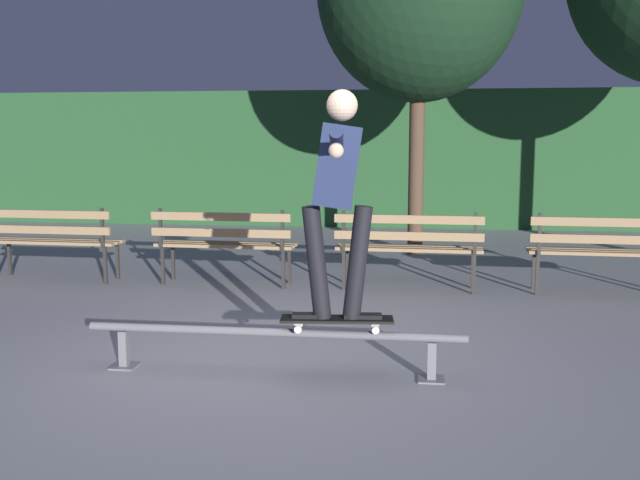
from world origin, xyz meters
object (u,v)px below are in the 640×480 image
object	(u,v)px
park_bench_rightmost	(607,246)
park_bench_leftmost	(51,236)
skateboard	(337,320)
park_bench_left_center	(224,239)
grind_rail	(273,338)
skateboarder	(338,185)
park_bench_right_center	(409,242)

from	to	relation	value
park_bench_rightmost	park_bench_leftmost	bearing A→B (deg)	180.00
skateboard	park_bench_left_center	distance (m)	3.43
grind_rail	park_bench_left_center	distance (m)	3.26
park_bench_leftmost	skateboarder	bearing A→B (deg)	-39.29
grind_rail	skateboard	distance (m)	0.47
grind_rail	park_bench_left_center	world-z (taller)	park_bench_left_center
skateboard	park_bench_left_center	bearing A→B (deg)	118.18
skateboard	skateboarder	distance (m)	0.94
grind_rail	skateboard	xyz separation A→B (m)	(0.45, 0.00, 0.15)
park_bench_rightmost	park_bench_left_center	bearing A→B (deg)	180.00
park_bench_leftmost	skateboard	bearing A→B (deg)	-39.31
park_bench_left_center	park_bench_right_center	distance (m)	2.07
grind_rail	park_bench_left_center	size ratio (longest dim) A/B	1.67
skateboarder	park_bench_leftmost	xyz separation A→B (m)	(-3.70, 3.03, -0.80)
park_bench_leftmost	park_bench_left_center	bearing A→B (deg)	0.00
park_bench_rightmost	park_bench_right_center	bearing A→B (deg)	180.00
grind_rail	skateboarder	bearing A→B (deg)	0.04
skateboard	park_bench_leftmost	bearing A→B (deg)	140.69
skateboarder	park_bench_right_center	distance (m)	3.16
skateboarder	park_bench_right_center	xyz separation A→B (m)	(0.45, 3.03, -0.80)
park_bench_left_center	park_bench_rightmost	world-z (taller)	same
skateboard	park_bench_right_center	bearing A→B (deg)	81.47
skateboard	park_bench_right_center	distance (m)	3.06
skateboard	park_bench_left_center	size ratio (longest dim) A/B	0.49
grind_rail	park_bench_rightmost	distance (m)	4.25
grind_rail	park_bench_rightmost	size ratio (longest dim) A/B	1.67
park_bench_right_center	park_bench_rightmost	xyz separation A→B (m)	(2.07, 0.00, 0.00)
park_bench_left_center	park_bench_leftmost	bearing A→B (deg)	180.00
park_bench_right_center	grind_rail	bearing A→B (deg)	-106.63
grind_rail	park_bench_right_center	size ratio (longest dim) A/B	1.67
skateboard	park_bench_rightmost	bearing A→B (deg)	50.12
skateboard	park_bench_right_center	size ratio (longest dim) A/B	0.49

